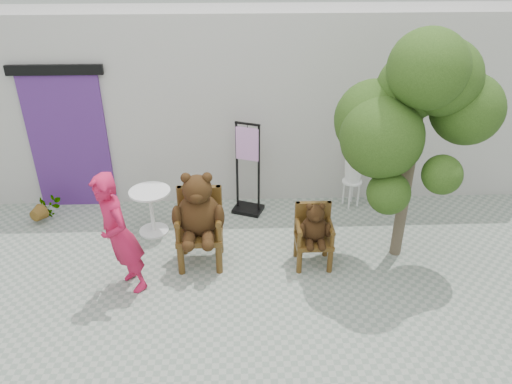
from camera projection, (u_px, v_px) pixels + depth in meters
ground_plane at (271, 303)px, 6.16m from camera, size 60.00×60.00×0.00m
back_wall at (260, 104)px, 8.14m from camera, size 9.00×1.00×3.00m
doorway at (69, 139)px, 7.74m from camera, size 1.40×0.11×2.33m
chair_big at (199, 214)px, 6.53m from camera, size 0.68×0.72×1.38m
chair_small at (314, 229)px, 6.62m from camera, size 0.49×0.51×0.95m
person at (119, 235)px, 6.00m from camera, size 0.68×0.72×1.66m
cafe_table at (151, 206)px, 7.35m from camera, size 0.60×0.60×0.70m
display_stand at (248, 179)px, 7.81m from camera, size 0.55×0.49×1.51m
stool_bucket at (353, 170)px, 7.95m from camera, size 0.32×0.32×1.45m
tree at (409, 112)px, 5.93m from camera, size 1.99×1.41×3.16m
potted_plant at (44, 208)px, 7.75m from camera, size 0.49×0.46×0.43m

